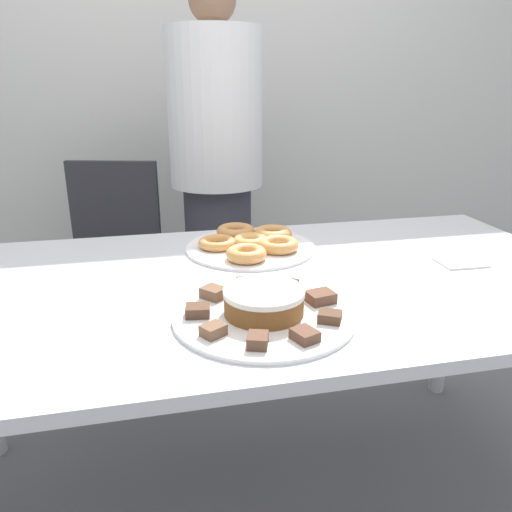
{
  "coord_description": "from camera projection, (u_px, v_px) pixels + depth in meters",
  "views": [
    {
      "loc": [
        -0.28,
        -1.17,
        1.23
      ],
      "look_at": [
        -0.02,
        0.01,
        0.8
      ],
      "focal_mm": 35.0,
      "sensor_mm": 36.0,
      "label": 1
    }
  ],
  "objects": [
    {
      "name": "ground_plane",
      "position": [
        262.0,
        500.0,
        1.55
      ],
      "size": [
        12.0,
        12.0,
        0.0
      ],
      "primitive_type": "plane",
      "color": "slate"
    },
    {
      "name": "wall_back",
      "position": [
        192.0,
        66.0,
        2.56
      ],
      "size": [
        8.0,
        0.05,
        2.6
      ],
      "color": "silver",
      "rests_on": "ground_plane"
    },
    {
      "name": "table",
      "position": [
        262.0,
        305.0,
        1.33
      ],
      "size": [
        1.82,
        0.95,
        0.74
      ],
      "color": "silver",
      "rests_on": "ground_plane"
    },
    {
      "name": "person_standing",
      "position": [
        217.0,
        174.0,
        2.16
      ],
      "size": [
        0.39,
        0.39,
        1.62
      ],
      "color": "#383842",
      "rests_on": "ground_plane"
    },
    {
      "name": "office_chair_left",
      "position": [
        110.0,
        276.0,
        2.16
      ],
      "size": [
        0.54,
        0.54,
        0.9
      ],
      "rotation": [
        0.0,
        0.0,
        -0.26
      ],
      "color": "black",
      "rests_on": "ground_plane"
    },
    {
      "name": "plate_cake",
      "position": [
        264.0,
        315.0,
        1.08
      ],
      "size": [
        0.4,
        0.4,
        0.01
      ],
      "color": "white",
      "rests_on": "table"
    },
    {
      "name": "plate_donuts",
      "position": [
        250.0,
        248.0,
        1.53
      ],
      "size": [
        0.39,
        0.39,
        0.01
      ],
      "color": "white",
      "rests_on": "table"
    },
    {
      "name": "frosted_cake",
      "position": [
        264.0,
        301.0,
        1.07
      ],
      "size": [
        0.18,
        0.18,
        0.06
      ],
      "color": "brown",
      "rests_on": "plate_cake"
    },
    {
      "name": "lamington_0",
      "position": [
        213.0,
        293.0,
        1.16
      ],
      "size": [
        0.07,
        0.07,
        0.03
      ],
      "rotation": [
        0.0,
        0.0,
        2.3
      ],
      "color": "brown",
      "rests_on": "plate_cake"
    },
    {
      "name": "lamington_1",
      "position": [
        198.0,
        311.0,
        1.07
      ],
      "size": [
        0.06,
        0.05,
        0.02
      ],
      "rotation": [
        0.0,
        0.0,
        3.0
      ],
      "color": "#513828",
      "rests_on": "plate_cake"
    },
    {
      "name": "lamington_2",
      "position": [
        213.0,
        330.0,
        0.98
      ],
      "size": [
        0.06,
        0.06,
        0.02
      ],
      "rotation": [
        0.0,
        0.0,
        3.7
      ],
      "color": "brown",
      "rests_on": "plate_cake"
    },
    {
      "name": "lamington_3",
      "position": [
        258.0,
        340.0,
        0.94
      ],
      "size": [
        0.05,
        0.06,
        0.02
      ],
      "rotation": [
        0.0,
        0.0,
        4.39
      ],
      "color": "brown",
      "rests_on": "plate_cake"
    },
    {
      "name": "lamington_4",
      "position": [
        306.0,
        335.0,
        0.97
      ],
      "size": [
        0.06,
        0.06,
        0.02
      ],
      "rotation": [
        0.0,
        0.0,
        5.09
      ],
      "color": "brown",
      "rests_on": "plate_cake"
    },
    {
      "name": "lamington_5",
      "position": [
        330.0,
        317.0,
        1.04
      ],
      "size": [
        0.06,
        0.06,
        0.02
      ],
      "rotation": [
        0.0,
        0.0,
        5.79
      ],
      "color": "#513828",
      "rests_on": "plate_cake"
    },
    {
      "name": "lamington_6",
      "position": [
        321.0,
        297.0,
        1.13
      ],
      "size": [
        0.07,
        0.06,
        0.02
      ],
      "rotation": [
        0.0,
        0.0,
        6.49
      ],
      "color": "brown",
      "rests_on": "plate_cake"
    },
    {
      "name": "lamington_7",
      "position": [
        289.0,
        285.0,
        1.2
      ],
      "size": [
        0.06,
        0.06,
        0.02
      ],
      "rotation": [
        0.0,
        0.0,
        7.19
      ],
      "color": "#513828",
      "rests_on": "plate_cake"
    },
    {
      "name": "lamington_8",
      "position": [
        248.0,
        284.0,
        1.21
      ],
      "size": [
        0.05,
        0.06,
        0.02
      ],
      "rotation": [
        0.0,
        0.0,
        7.88
      ],
      "color": "brown",
      "rests_on": "plate_cake"
    },
    {
      "name": "donut_0",
      "position": [
        250.0,
        241.0,
        1.52
      ],
      "size": [
        0.11,
        0.11,
        0.03
      ],
      "color": "tan",
      "rests_on": "plate_donuts"
    },
    {
      "name": "donut_1",
      "position": [
        273.0,
        234.0,
        1.58
      ],
      "size": [
        0.12,
        0.12,
        0.04
      ],
      "color": "#D18E4C",
      "rests_on": "plate_donuts"
    },
    {
      "name": "donut_2",
      "position": [
        236.0,
        232.0,
        1.61
      ],
      "size": [
        0.12,
        0.12,
        0.04
      ],
      "color": "#C68447",
      "rests_on": "plate_donuts"
    },
    {
      "name": "donut_3",
      "position": [
        217.0,
        243.0,
        1.51
      ],
      "size": [
        0.12,
        0.12,
        0.03
      ],
      "color": "#D18E4C",
      "rests_on": "plate_donuts"
    },
    {
      "name": "donut_4",
      "position": [
        246.0,
        254.0,
        1.4
      ],
      "size": [
        0.12,
        0.12,
        0.04
      ],
      "color": "#D18E4C",
      "rests_on": "plate_donuts"
    },
    {
      "name": "donut_5",
      "position": [
        278.0,
        245.0,
        1.48
      ],
      "size": [
        0.12,
        0.12,
        0.03
      ],
      "color": "#D18E4C",
      "rests_on": "plate_donuts"
    },
    {
      "name": "napkin",
      "position": [
        460.0,
        262.0,
        1.41
      ],
      "size": [
        0.13,
        0.1,
        0.01
      ],
      "color": "white",
      "rests_on": "table"
    }
  ]
}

